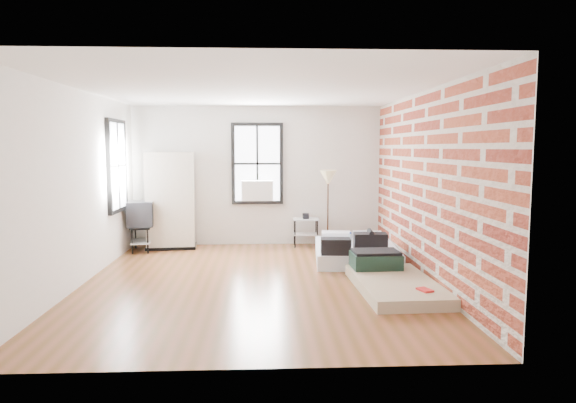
{
  "coord_description": "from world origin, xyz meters",
  "views": [
    {
      "loc": [
        0.14,
        -7.41,
        1.97
      ],
      "look_at": [
        0.5,
        0.3,
        1.16
      ],
      "focal_mm": 32.0,
      "sensor_mm": 36.0,
      "label": 1
    }
  ],
  "objects_px": {
    "side_table": "(306,224)",
    "mattress_main": "(355,250)",
    "tv_stand": "(141,216)",
    "floor_lamp": "(328,182)",
    "wardrobe": "(170,201)",
    "mattress_bare": "(391,279)"
  },
  "relations": [
    {
      "from": "side_table",
      "to": "mattress_main",
      "type": "bearing_deg",
      "value": -58.7
    },
    {
      "from": "mattress_main",
      "to": "tv_stand",
      "type": "bearing_deg",
      "value": 171.04
    },
    {
      "from": "side_table",
      "to": "floor_lamp",
      "type": "distance_m",
      "value": 0.96
    },
    {
      "from": "side_table",
      "to": "tv_stand",
      "type": "distance_m",
      "value": 3.2
    },
    {
      "from": "wardrobe",
      "to": "side_table",
      "type": "bearing_deg",
      "value": -4.13
    },
    {
      "from": "wardrobe",
      "to": "floor_lamp",
      "type": "height_order",
      "value": "wardrobe"
    },
    {
      "from": "tv_stand",
      "to": "wardrobe",
      "type": "bearing_deg",
      "value": 18.03
    },
    {
      "from": "mattress_bare",
      "to": "wardrobe",
      "type": "xyz_separation_m",
      "value": [
        -3.62,
        3.04,
        0.81
      ]
    },
    {
      "from": "mattress_main",
      "to": "side_table",
      "type": "distance_m",
      "value": 1.53
    },
    {
      "from": "side_table",
      "to": "floor_lamp",
      "type": "height_order",
      "value": "floor_lamp"
    },
    {
      "from": "wardrobe",
      "to": "floor_lamp",
      "type": "distance_m",
      "value": 3.12
    },
    {
      "from": "floor_lamp",
      "to": "mattress_bare",
      "type": "bearing_deg",
      "value": -80.28
    },
    {
      "from": "mattress_bare",
      "to": "tv_stand",
      "type": "height_order",
      "value": "tv_stand"
    },
    {
      "from": "wardrobe",
      "to": "side_table",
      "type": "xyz_separation_m",
      "value": [
        2.66,
        0.07,
        -0.49
      ]
    },
    {
      "from": "mattress_bare",
      "to": "tv_stand",
      "type": "bearing_deg",
      "value": 143.9
    },
    {
      "from": "mattress_bare",
      "to": "floor_lamp",
      "type": "height_order",
      "value": "floor_lamp"
    },
    {
      "from": "wardrobe",
      "to": "side_table",
      "type": "relative_size",
      "value": 2.85
    },
    {
      "from": "mattress_main",
      "to": "wardrobe",
      "type": "relative_size",
      "value": 1.06
    },
    {
      "from": "wardrobe",
      "to": "mattress_main",
      "type": "bearing_deg",
      "value": -25.04
    },
    {
      "from": "mattress_main",
      "to": "mattress_bare",
      "type": "height_order",
      "value": "mattress_main"
    },
    {
      "from": "mattress_bare",
      "to": "wardrobe",
      "type": "height_order",
      "value": "wardrobe"
    },
    {
      "from": "mattress_main",
      "to": "tv_stand",
      "type": "distance_m",
      "value": 4.11
    }
  ]
}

